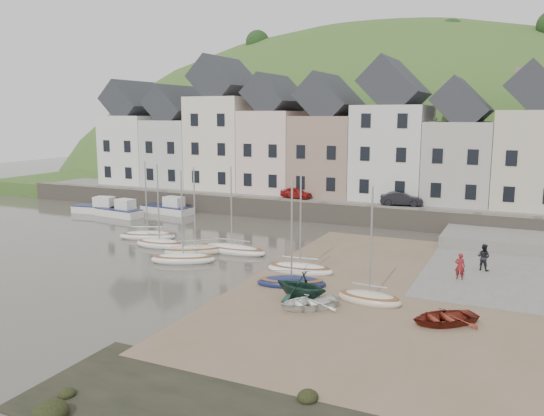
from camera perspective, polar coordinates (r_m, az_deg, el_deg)
The scene contains 26 objects.
ground at distance 34.87m, azimuth -4.19°, elevation -6.38°, with size 160.00×160.00×0.00m, color #454136.
quay_land at distance 64.00m, azimuth 9.88°, elevation 1.57°, with size 90.00×30.00×1.50m, color #3A6126.
quay_street at distance 52.98m, azimuth 6.64°, elevation 0.85°, with size 70.00×7.00×0.10m, color slate.
seawall at distance 49.82m, azimuth 5.35°, elevation -0.45°, with size 70.00×1.20×1.80m, color slate.
beach at distance 31.23m, azimuth 13.93°, elevation -8.52°, with size 18.00×26.00×0.06m, color brown.
slipway at distance 38.45m, azimuth 22.16°, elevation -5.46°, with size 8.00×18.00×0.12m, color slate.
hillside at distance 95.82m, azimuth 11.09°, elevation -7.25°, with size 134.40×84.00×84.00m.
townhouse_terrace at distance 55.24m, azimuth 9.66°, elevation 7.16°, with size 61.05×8.00×13.93m.
sailboat_0 at distance 44.19m, azimuth -12.82°, elevation -2.80°, with size 4.72×3.02×6.32m.
sailboat_1 at distance 41.27m, azimuth -11.61°, elevation -3.63°, with size 3.95×1.92×6.32m.
sailboat_2 at distance 38.84m, azimuth -7.96°, elevation -4.36°, with size 4.43×3.81×6.32m.
sailboat_3 at distance 36.78m, azimuth -9.22°, elevation -5.20°, with size 4.51×3.18×6.32m.
sailboat_4 at distance 38.83m, azimuth -4.20°, elevation -4.31°, with size 5.29×1.50×6.32m.
sailboat_5 at distance 31.35m, azimuth 2.03°, elevation -7.70°, with size 4.22×2.64×6.32m.
sailboat_6 at distance 33.99m, azimuth 2.94°, elevation -6.32°, with size 4.31×1.97×6.32m.
sailboat_7 at distance 29.13m, azimuth 10.10°, elevation -9.21°, with size 3.48×1.68×6.32m.
motorboat_0 at distance 54.37m, azimuth -15.49°, elevation -0.25°, with size 5.06×2.37×1.70m.
motorboat_1 at distance 56.71m, azimuth -17.43°, elevation 0.06°, with size 5.51×2.51×1.70m.
motorboat_2 at distance 54.92m, azimuth -10.74°, elevation 0.03°, with size 5.64×2.30×1.70m.
rowboat_white at distance 27.82m, azimuth 3.78°, elevation -9.77°, with size 2.19×3.07×0.64m, color white.
rowboat_green at distance 28.91m, azimuth 3.05°, elevation -8.04°, with size 2.56×2.97×1.56m, color #163328.
rowboat_red at distance 27.01m, azimuth 17.43°, elevation -10.79°, with size 2.27×3.18×0.66m, color maroon.
person_red at distance 33.92m, azimuth 18.97°, elevation -5.76°, with size 0.57×0.38×1.57m, color maroon.
person_dark at distance 36.38m, azimuth 21.15°, elevation -4.79°, with size 0.81×0.63×1.66m, color black.
car_left at distance 53.24m, azimuth 2.52°, elevation 1.59°, with size 1.28×3.17×1.08m, color maroon.
car_right at distance 50.26m, azimuth 13.34°, elevation 0.94°, with size 1.30×3.74×1.23m, color black.
Camera 1 is at (16.41, -29.22, 9.64)m, focal length 36.18 mm.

